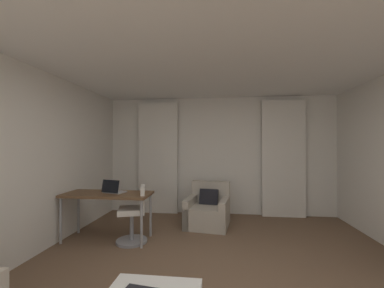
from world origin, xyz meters
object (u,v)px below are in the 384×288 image
(armchair, at_px, (208,211))
(desk_chair, at_px, (134,217))
(desk, at_px, (108,197))
(laptop, at_px, (113,190))

(armchair, bearing_deg, desk_chair, -139.54)
(armchair, xyz_separation_m, desk_chair, (-1.11, -0.95, 0.13))
(desk_chair, bearing_deg, desk, 175.19)
(desk, xyz_separation_m, desk_chair, (0.46, -0.04, -0.29))
(desk_chair, distance_m, laptop, 0.56)
(armchair, relative_size, desk_chair, 1.03)
(desk, distance_m, desk_chair, 0.55)
(desk_chair, relative_size, laptop, 2.36)
(armchair, relative_size, desk, 0.65)
(armchair, distance_m, laptop, 1.81)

